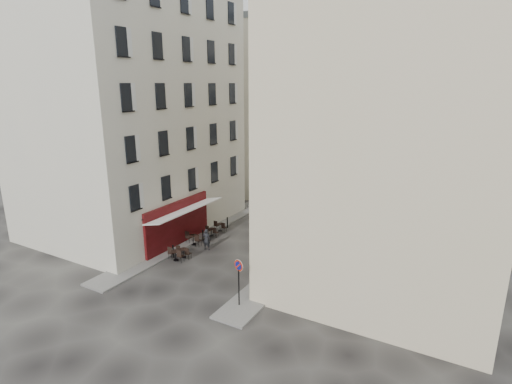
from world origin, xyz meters
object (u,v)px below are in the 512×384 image
Objects in this scene: bistro_table_b at (184,252)px; pedestrian at (207,239)px; bistro_table_a at (176,254)px; no_parking_sign at (239,274)px.

bistro_table_b is 2.08m from pedestrian.
bistro_table_a is 2.74m from pedestrian.
bistro_table_a is at bearing 173.86° from no_parking_sign.
pedestrian is at bearing 74.52° from bistro_table_b.
bistro_table_b is (0.17, 0.65, -0.03)m from bistro_table_a.
pedestrian is (0.72, 2.62, 0.35)m from bistro_table_a.
no_parking_sign reaches higher than bistro_table_b.
no_parking_sign is 7.88m from bistro_table_b.
no_parking_sign is 1.73× the size of pedestrian.
bistro_table_a is 1.07× the size of bistro_table_b.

